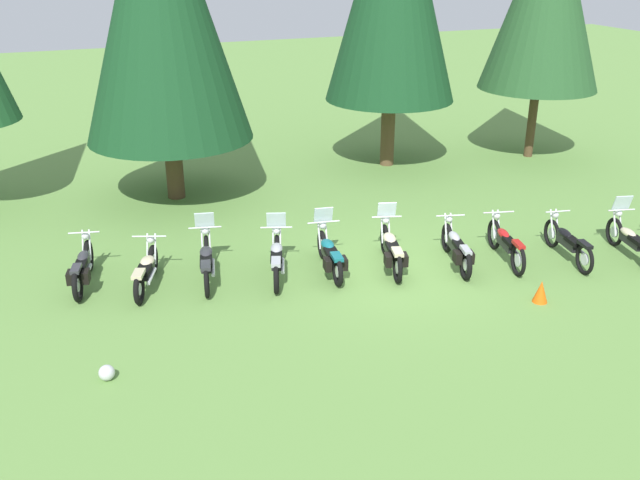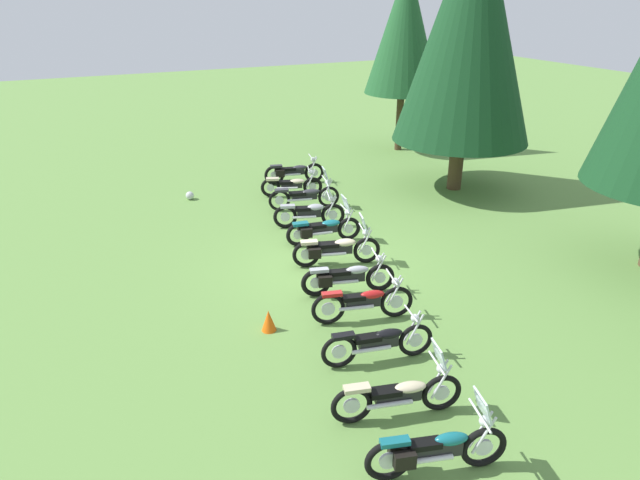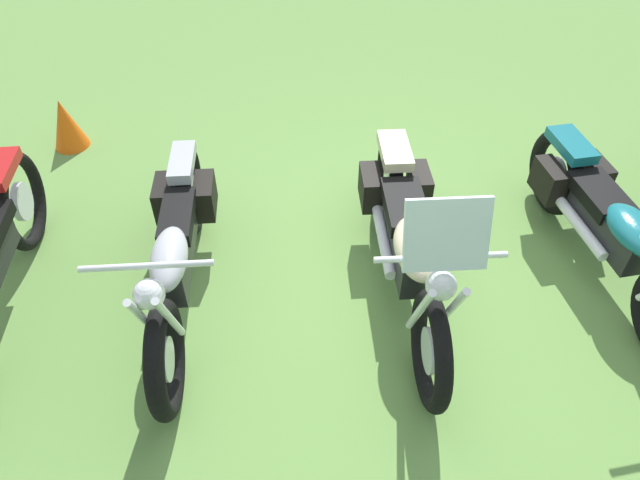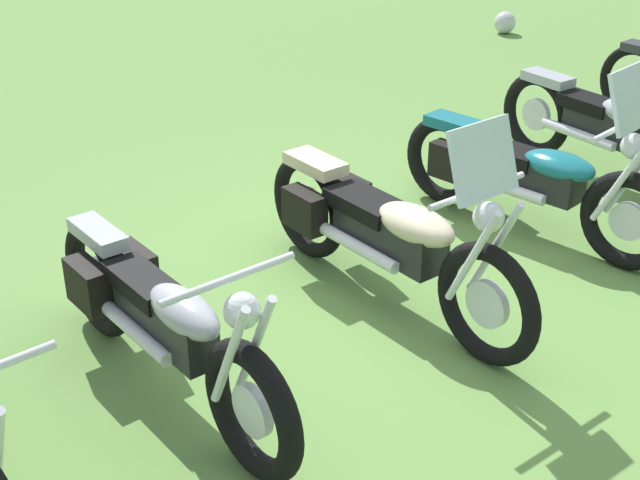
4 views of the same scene
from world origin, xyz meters
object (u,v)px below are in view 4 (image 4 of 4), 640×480
at_px(motorcycle_4, 527,174).
at_px(motorcycle_6, 161,320).
at_px(motorcycle_3, 609,126).
at_px(dropped_helmet, 505,23).
at_px(motorcycle_5, 386,232).

bearing_deg(motorcycle_4, motorcycle_6, -95.94).
bearing_deg(motorcycle_3, motorcycle_6, -83.54).
xyz_separation_m(motorcycle_6, dropped_helmet, (-8.14, -1.90, -0.30)).
bearing_deg(motorcycle_4, dropped_helmet, 125.05).
distance_m(motorcycle_4, motorcycle_6, 2.99).
bearing_deg(dropped_helmet, motorcycle_6, 13.16).
height_order(motorcycle_3, motorcycle_5, motorcycle_3).
xyz_separation_m(motorcycle_3, motorcycle_6, (4.13, -0.88, -0.04)).
bearing_deg(motorcycle_3, motorcycle_5, -80.88).
bearing_deg(motorcycle_5, motorcycle_4, 94.08).
distance_m(motorcycle_4, dropped_helmet, 5.87).
bearing_deg(motorcycle_6, motorcycle_5, 88.43).
relative_size(motorcycle_3, dropped_helmet, 7.45).
relative_size(motorcycle_4, motorcycle_5, 0.97).
xyz_separation_m(motorcycle_4, motorcycle_6, (2.90, -0.74, -0.01)).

